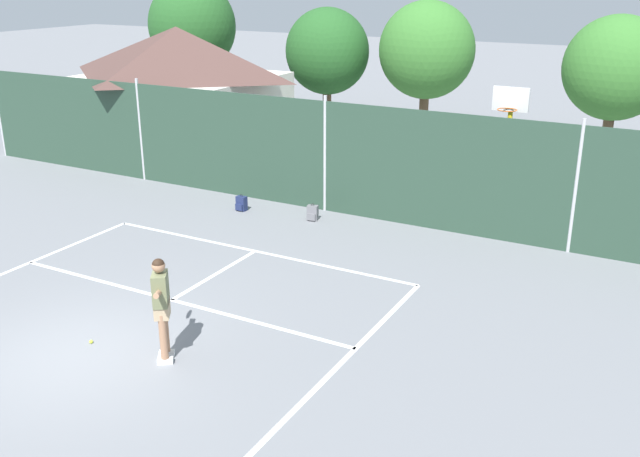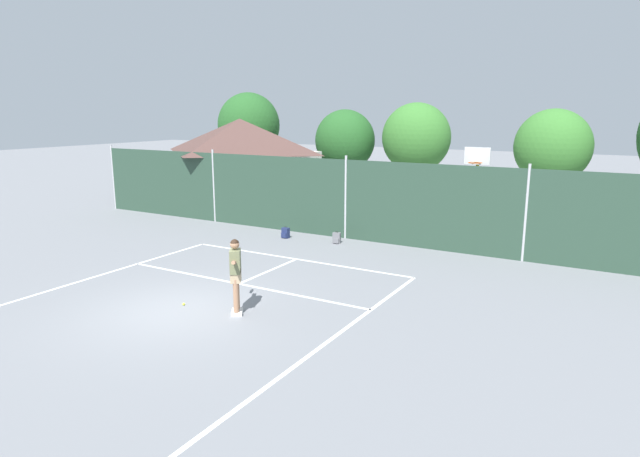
{
  "view_description": "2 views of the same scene",
  "coord_description": "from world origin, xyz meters",
  "px_view_note": "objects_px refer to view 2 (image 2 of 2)",
  "views": [
    {
      "loc": [
        8.8,
        -7.47,
        6.22
      ],
      "look_at": [
        1.97,
        5.08,
        1.04
      ],
      "focal_mm": 39.92,
      "sensor_mm": 36.0,
      "label": 1
    },
    {
      "loc": [
        9.3,
        -9.0,
        4.77
      ],
      "look_at": [
        1.28,
        4.85,
        1.3
      ],
      "focal_mm": 30.31,
      "sensor_mm": 36.0,
      "label": 2
    }
  ],
  "objects_px": {
    "tennis_player": "(236,270)",
    "basketball_hoop": "(476,182)",
    "tennis_ball": "(184,304)",
    "backpack_navy": "(285,233)",
    "backpack_grey": "(337,238)"
  },
  "relations": [
    {
      "from": "basketball_hoop",
      "to": "backpack_grey",
      "type": "bearing_deg",
      "value": -153.95
    },
    {
      "from": "basketball_hoop",
      "to": "tennis_player",
      "type": "xyz_separation_m",
      "value": [
        -3.12,
        -9.65,
        -1.2
      ]
    },
    {
      "from": "tennis_player",
      "to": "basketball_hoop",
      "type": "bearing_deg",
      "value": 72.05
    },
    {
      "from": "backpack_grey",
      "to": "backpack_navy",
      "type": "bearing_deg",
      "value": -173.91
    },
    {
      "from": "tennis_ball",
      "to": "backpack_navy",
      "type": "height_order",
      "value": "backpack_navy"
    },
    {
      "from": "tennis_player",
      "to": "tennis_ball",
      "type": "distance_m",
      "value": 1.88
    },
    {
      "from": "basketball_hoop",
      "to": "tennis_ball",
      "type": "bearing_deg",
      "value": -115.3
    },
    {
      "from": "backpack_navy",
      "to": "backpack_grey",
      "type": "xyz_separation_m",
      "value": [
        2.12,
        0.23,
        0.0
      ]
    },
    {
      "from": "tennis_player",
      "to": "backpack_grey",
      "type": "distance_m",
      "value": 7.65
    },
    {
      "from": "tennis_ball",
      "to": "backpack_navy",
      "type": "bearing_deg",
      "value": 104.25
    },
    {
      "from": "tennis_player",
      "to": "tennis_ball",
      "type": "xyz_separation_m",
      "value": [
        -1.53,
        -0.21,
        -1.08
      ]
    },
    {
      "from": "tennis_ball",
      "to": "backpack_navy",
      "type": "relative_size",
      "value": 0.14
    },
    {
      "from": "tennis_ball",
      "to": "backpack_grey",
      "type": "height_order",
      "value": "backpack_grey"
    },
    {
      "from": "backpack_navy",
      "to": "backpack_grey",
      "type": "height_order",
      "value": "same"
    },
    {
      "from": "tennis_ball",
      "to": "backpack_grey",
      "type": "distance_m",
      "value": 7.69
    }
  ]
}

